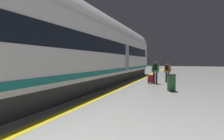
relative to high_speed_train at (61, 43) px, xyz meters
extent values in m
cube|color=yellow|center=(2.09, 1.96, -2.50)|extent=(0.36, 80.00, 0.01)
cube|color=slate|center=(1.77, 1.96, -2.50)|extent=(0.60, 80.00, 0.01)
cube|color=#38383D|center=(0.00, -0.49, -2.15)|extent=(2.67, 29.94, 0.70)
cube|color=white|center=(0.00, -0.49, -0.35)|extent=(2.90, 31.19, 2.90)
cylinder|color=white|center=(0.00, -0.49, 1.05)|extent=(2.84, 30.57, 2.84)
cube|color=black|center=(0.00, -0.49, 0.00)|extent=(2.93, 29.32, 0.80)
cube|color=#197F7F|center=(0.00, -0.49, -1.50)|extent=(2.94, 30.57, 0.24)
cone|color=white|center=(0.00, 16.40, -0.60)|extent=(2.75, 2.60, 2.75)
cube|color=gray|center=(1.46, 6.52, -0.60)|extent=(0.02, 0.90, 2.00)
cylinder|color=#383842|center=(3.65, 6.05, -2.08)|extent=(0.14, 0.14, 0.84)
cylinder|color=#383842|center=(3.83, 6.07, -2.08)|extent=(0.14, 0.14, 0.84)
cube|color=#338C4C|center=(3.74, 6.06, -1.36)|extent=(0.36, 0.24, 0.60)
cylinder|color=#338C4C|center=(3.52, 6.04, -1.41)|extent=(0.09, 0.09, 0.56)
cylinder|color=#338C4C|center=(3.96, 6.09, -1.41)|extent=(0.09, 0.09, 0.56)
sphere|color=#A37556|center=(3.74, 6.06, -0.93)|extent=(0.22, 0.22, 0.22)
sphere|color=black|center=(3.74, 6.06, -0.91)|extent=(0.20, 0.20, 0.20)
cube|color=black|center=(3.76, 5.91, -1.34)|extent=(0.27, 0.17, 0.40)
cube|color=#A51E1E|center=(3.42, 5.84, -2.16)|extent=(0.42, 0.29, 0.57)
cube|color=#A51E1E|center=(3.40, 5.95, -2.23)|extent=(0.31, 0.08, 0.31)
cylinder|color=black|center=(3.29, 5.74, -2.47)|extent=(0.03, 0.06, 0.06)
cylinder|color=black|center=(3.57, 5.80, -2.47)|extent=(0.03, 0.06, 0.06)
cylinder|color=#383842|center=(4.42, 7.21, -2.11)|extent=(0.13, 0.13, 0.78)
cylinder|color=#383842|center=(4.59, 7.18, -2.11)|extent=(0.13, 0.13, 0.78)
cube|color=orange|center=(4.51, 7.20, -1.45)|extent=(0.34, 0.24, 0.56)
cylinder|color=orange|center=(4.31, 7.24, -1.49)|extent=(0.08, 0.08, 0.52)
cylinder|color=orange|center=(4.71, 7.17, -1.49)|extent=(0.08, 0.08, 0.52)
sphere|color=#A37556|center=(4.51, 7.20, -1.05)|extent=(0.20, 0.20, 0.20)
sphere|color=black|center=(4.51, 7.20, -1.03)|extent=(0.19, 0.19, 0.19)
cube|color=black|center=(4.48, 7.06, -1.43)|extent=(0.26, 0.17, 0.37)
cube|color=black|center=(4.83, 7.04, -2.17)|extent=(0.39, 0.24, 0.54)
cube|color=black|center=(4.82, 7.15, -2.24)|extent=(0.31, 0.03, 0.30)
cylinder|color=black|center=(4.69, 6.96, -2.47)|extent=(0.02, 0.06, 0.06)
cylinder|color=black|center=(4.97, 6.98, -2.47)|extent=(0.02, 0.06, 0.06)
cylinder|color=gray|center=(4.72, 6.98, -1.71)|extent=(0.02, 0.02, 0.38)
cylinder|color=gray|center=(4.93, 6.99, -1.71)|extent=(0.02, 0.02, 0.38)
cube|color=black|center=(4.83, 6.98, -1.52)|extent=(0.22, 0.03, 0.02)
cylinder|color=#2D6638|center=(5.03, 2.99, -2.08)|extent=(0.44, 0.44, 0.85)
cylinder|color=#262628|center=(5.03, 2.99, -1.62)|extent=(0.46, 0.46, 0.06)
camera|label=1|loc=(5.57, -7.39, -0.86)|focal=29.05mm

